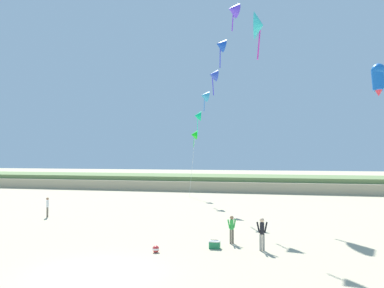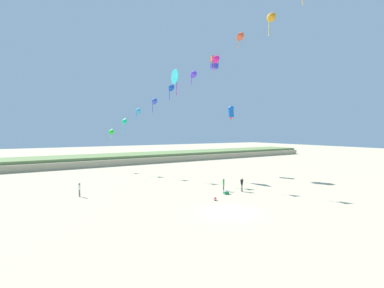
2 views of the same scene
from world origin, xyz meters
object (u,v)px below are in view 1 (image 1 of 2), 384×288
at_px(person_near_left, 47,206).
at_px(large_kite_low_lead, 378,79).
at_px(beach_cooler, 215,244).
at_px(person_near_right, 262,232).
at_px(large_kite_high_solo, 259,26).
at_px(person_mid_center, 232,227).
at_px(beach_ball, 156,249).

xyz_separation_m(person_near_left, large_kite_low_lead, (25.89, 4.46, 10.05)).
bearing_deg(beach_cooler, person_near_left, 153.19).
relative_size(person_near_right, large_kite_high_solo, 0.39).
bearing_deg(person_mid_center, large_kite_low_lead, 47.06).
bearing_deg(person_near_right, large_kite_high_solo, 94.64).
distance_m(person_near_right, person_mid_center, 2.26).
height_order(person_mid_center, large_kite_high_solo, large_kite_high_solo).
bearing_deg(beach_cooler, large_kite_low_lead, 48.60).
height_order(person_near_right, large_kite_low_lead, large_kite_low_lead).
bearing_deg(person_near_left, beach_cooler, -26.81).
bearing_deg(large_kite_high_solo, person_mid_center, -92.37).
bearing_deg(beach_cooler, large_kite_high_solo, 85.11).
bearing_deg(beach_cooler, person_mid_center, 62.77).
bearing_deg(person_near_right, person_near_left, 156.73).
relative_size(person_mid_center, beach_ball, 4.36).
distance_m(large_kite_low_lead, beach_ball, 22.08).
xyz_separation_m(beach_cooler, beach_ball, (-2.79, -1.61, -0.03)).
xyz_separation_m(person_mid_center, large_kite_high_solo, (0.57, 13.77, 15.89)).
xyz_separation_m(person_near_right, person_mid_center, (-1.80, 1.37, -0.09)).
distance_m(person_near_left, large_kite_high_solo, 24.09).
xyz_separation_m(person_near_right, large_kite_low_lead, (8.17, 12.08, 9.97)).
bearing_deg(person_near_left, person_near_right, -23.27).
bearing_deg(large_kite_low_lead, person_mid_center, -132.94).
relative_size(person_near_right, beach_cooler, 3.00).
distance_m(person_near_left, large_kite_low_lead, 28.13).
relative_size(person_near_left, person_mid_center, 1.01).
bearing_deg(large_kite_high_solo, person_near_right, -85.36).
xyz_separation_m(person_mid_center, beach_ball, (-3.52, -3.04, -0.73)).
bearing_deg(beach_cooler, person_near_right, 1.26).
relative_size(person_mid_center, beach_cooler, 2.74).
distance_m(person_near_left, person_mid_center, 17.11).
xyz_separation_m(person_near_right, beach_cooler, (-2.53, -0.06, -0.79)).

